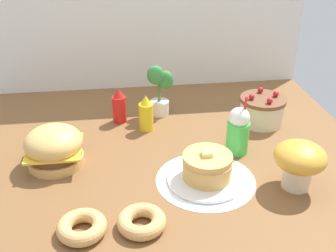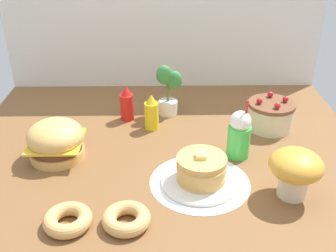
{
  "view_description": "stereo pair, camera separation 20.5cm",
  "coord_description": "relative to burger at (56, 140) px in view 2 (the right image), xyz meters",
  "views": [
    {
      "loc": [
        -0.22,
        -1.65,
        1.14
      ],
      "look_at": [
        0.01,
        0.13,
        0.16
      ],
      "focal_mm": 43.39,
      "sensor_mm": 36.0,
      "label": 1
    },
    {
      "loc": [
        -0.01,
        -1.67,
        1.14
      ],
      "look_at": [
        0.01,
        0.13,
        0.16
      ],
      "focal_mm": 43.39,
      "sensor_mm": 36.0,
      "label": 2
    }
  ],
  "objects": [
    {
      "name": "donut_pink_glaze",
      "position": [
        0.16,
        -0.52,
        -0.07
      ],
      "size": [
        0.2,
        0.2,
        0.06
      ],
      "color": "tan",
      "rests_on": "ground_plane"
    },
    {
      "name": "mushroom_stool",
      "position": [
        1.12,
        -0.33,
        0.04
      ],
      "size": [
        0.24,
        0.24,
        0.23
      ],
      "color": "beige",
      "rests_on": "ground_plane"
    },
    {
      "name": "back_wall",
      "position": [
        0.55,
        0.95,
        0.44
      ],
      "size": [
        2.15,
        0.04,
        1.06
      ],
      "color": "silver",
      "rests_on": "ground_plane"
    },
    {
      "name": "ketchup_bottle",
      "position": [
        0.33,
        0.42,
        0.0
      ],
      "size": [
        0.08,
        0.08,
        0.21
      ],
      "color": "red",
      "rests_on": "ground_plane"
    },
    {
      "name": "cream_soda_cup",
      "position": [
        0.93,
        -0.0,
        0.03
      ],
      "size": [
        0.12,
        0.12,
        0.32
      ],
      "color": "green",
      "rests_on": "ground_plane"
    },
    {
      "name": "doily_mat",
      "position": [
        0.71,
        -0.24,
        -0.1
      ],
      "size": [
        0.47,
        0.47,
        0.0
      ],
      "primitive_type": "cylinder",
      "color": "white",
      "rests_on": "ground_plane"
    },
    {
      "name": "ground_plane",
      "position": [
        0.55,
        -0.11,
        -0.11
      ],
      "size": [
        2.15,
        2.12,
        0.02
      ],
      "primitive_type": "cube",
      "color": "brown"
    },
    {
      "name": "potted_plant",
      "position": [
        0.57,
        0.49,
        0.08
      ],
      "size": [
        0.16,
        0.12,
        0.33
      ],
      "color": "white",
      "rests_on": "ground_plane"
    },
    {
      "name": "donut_chocolate",
      "position": [
        0.39,
        -0.51,
        -0.07
      ],
      "size": [
        0.2,
        0.2,
        0.06
      ],
      "color": "tan",
      "rests_on": "ground_plane"
    },
    {
      "name": "layer_cake",
      "position": [
        1.16,
        0.3,
        -0.01
      ],
      "size": [
        0.27,
        0.27,
        0.2
      ],
      "color": "beige",
      "rests_on": "ground_plane"
    },
    {
      "name": "pancake_stack",
      "position": [
        0.72,
        -0.24,
        -0.03
      ],
      "size": [
        0.36,
        0.36,
        0.16
      ],
      "color": "white",
      "rests_on": "doily_mat"
    },
    {
      "name": "burger",
      "position": [
        0.0,
        0.0,
        0.0
      ],
      "size": [
        0.28,
        0.28,
        0.21
      ],
      "color": "#DBA859",
      "rests_on": "ground_plane"
    },
    {
      "name": "mustard_bottle",
      "position": [
        0.48,
        0.3,
        0.0
      ],
      "size": [
        0.08,
        0.08,
        0.21
      ],
      "color": "yellow",
      "rests_on": "ground_plane"
    }
  ]
}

